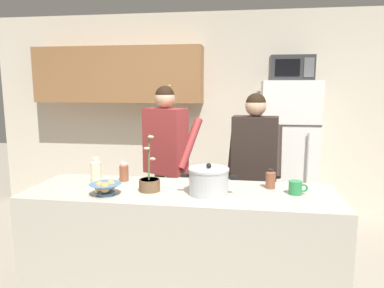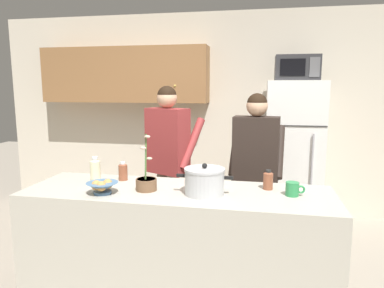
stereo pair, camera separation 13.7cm
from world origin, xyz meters
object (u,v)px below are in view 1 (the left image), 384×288
object	(u,v)px
person_near_pot	(166,150)
coffee_mug	(296,188)
refrigerator	(287,154)
bottle_far_corner	(124,172)
bottle_mid_counter	(96,171)
microwave	(291,68)
potted_orchid	(150,183)
cooking_pot	(209,181)
bread_bowl	(105,188)
bottle_near_edge	(270,179)
person_by_sink	(254,160)

from	to	relation	value
person_near_pot	coffee_mug	world-z (taller)	person_near_pot
refrigerator	bottle_far_corner	bearing A→B (deg)	-131.03
person_near_pot	bottle_far_corner	world-z (taller)	person_near_pot
refrigerator	person_near_pot	distance (m)	1.58
refrigerator	bottle_mid_counter	world-z (taller)	refrigerator
microwave	potted_orchid	distance (m)	2.38
microwave	potted_orchid	size ratio (longest dim) A/B	1.18
cooking_pot	person_near_pot	bearing A→B (deg)	117.82
bread_bowl	potted_orchid	xyz separation A→B (m)	(0.27, 0.14, 0.01)
microwave	coffee_mug	bearing A→B (deg)	-94.83
bottle_near_edge	bottle_mid_counter	bearing A→B (deg)	-177.49
microwave	bottle_mid_counter	size ratio (longest dim) A/B	2.37
person_by_sink	potted_orchid	world-z (taller)	person_by_sink
microwave	person_by_sink	distance (m)	1.41
person_near_pot	bottle_near_edge	xyz separation A→B (m)	(0.96, -0.78, -0.05)
coffee_mug	microwave	bearing A→B (deg)	85.17
bottle_near_edge	bottle_far_corner	bearing A→B (deg)	178.11
coffee_mug	bread_bowl	world-z (taller)	bread_bowl
person_by_sink	bottle_far_corner	bearing A→B (deg)	-149.22
bottle_near_edge	potted_orchid	size ratio (longest dim) A/B	0.35
coffee_mug	potted_orchid	xyz separation A→B (m)	(-1.02, -0.07, 0.01)
bread_bowl	bottle_far_corner	world-z (taller)	bottle_far_corner
bread_bowl	person_near_pot	bearing A→B (deg)	81.11
cooking_pot	potted_orchid	size ratio (longest dim) A/B	0.96
person_near_pot	bottle_mid_counter	distance (m)	0.91
person_near_pot	person_by_sink	bearing A→B (deg)	-8.76
refrigerator	potted_orchid	xyz separation A→B (m)	(-1.17, -1.89, 0.12)
potted_orchid	bread_bowl	bearing A→B (deg)	-152.42
refrigerator	person_near_pot	world-z (taller)	refrigerator
cooking_pot	potted_orchid	bearing A→B (deg)	177.81
potted_orchid	microwave	bearing A→B (deg)	57.88
bottle_far_corner	potted_orchid	bearing A→B (deg)	-40.49
bread_bowl	bottle_mid_counter	xyz separation A→B (m)	(-0.19, 0.28, 0.05)
microwave	coffee_mug	size ratio (longest dim) A/B	3.66
refrigerator	microwave	bearing A→B (deg)	-89.93
person_near_pot	potted_orchid	distance (m)	0.98
bread_bowl	bottle_near_edge	world-z (taller)	bottle_near_edge
cooking_pot	bottle_far_corner	distance (m)	0.74
potted_orchid	refrigerator	bearing A→B (deg)	58.18
person_by_sink	coffee_mug	bearing A→B (deg)	-71.20
refrigerator	person_near_pot	bearing A→B (deg)	-144.25
microwave	potted_orchid	xyz separation A→B (m)	(-1.17, -1.87, -0.89)
cooking_pot	bottle_near_edge	world-z (taller)	cooking_pot
refrigerator	person_by_sink	distance (m)	1.13
bottle_near_edge	bread_bowl	bearing A→B (deg)	-163.44
coffee_mug	potted_orchid	distance (m)	1.02
coffee_mug	bottle_far_corner	world-z (taller)	bottle_far_corner
cooking_pot	coffee_mug	size ratio (longest dim) A/B	3.00
microwave	cooking_pot	distance (m)	2.20
microwave	bottle_near_edge	distance (m)	1.91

